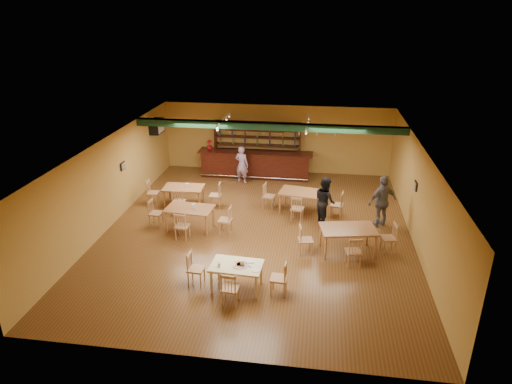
% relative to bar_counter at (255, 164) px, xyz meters
% --- Properties ---
extents(floor, '(12.00, 12.00, 0.00)m').
position_rel_bar_counter_xyz_m(floor, '(0.82, -5.15, -0.56)').
color(floor, brown).
rests_on(floor, ground).
extents(ceiling_beam, '(10.00, 0.30, 0.25)m').
position_rel_bar_counter_xyz_m(ceiling_beam, '(0.82, -2.35, 2.31)').
color(ceiling_beam, black).
rests_on(ceiling_beam, ceiling).
extents(track_rail_left, '(0.05, 2.50, 0.05)m').
position_rel_bar_counter_xyz_m(track_rail_left, '(-0.98, -1.75, 2.38)').
color(track_rail_left, white).
rests_on(track_rail_left, ceiling).
extents(track_rail_right, '(0.05, 2.50, 0.05)m').
position_rel_bar_counter_xyz_m(track_rail_right, '(2.22, -1.75, 2.38)').
color(track_rail_right, white).
rests_on(track_rail_right, ceiling).
extents(ac_unit, '(0.34, 0.70, 0.48)m').
position_rel_bar_counter_xyz_m(ac_unit, '(-3.98, -0.95, 1.79)').
color(ac_unit, white).
rests_on(ac_unit, wall_left).
extents(picture_left, '(0.04, 0.34, 0.28)m').
position_rel_bar_counter_xyz_m(picture_left, '(-4.15, -4.15, 1.14)').
color(picture_left, black).
rests_on(picture_left, wall_left).
extents(picture_right, '(0.04, 0.34, 0.28)m').
position_rel_bar_counter_xyz_m(picture_right, '(5.79, -4.65, 1.14)').
color(picture_right, black).
rests_on(picture_right, wall_right).
extents(bar_counter, '(4.94, 0.85, 1.13)m').
position_rel_bar_counter_xyz_m(bar_counter, '(0.00, 0.00, 0.00)').
color(bar_counter, black).
rests_on(bar_counter, ground).
extents(back_bar_hutch, '(3.82, 0.40, 2.28)m').
position_rel_bar_counter_xyz_m(back_bar_hutch, '(-0.00, 0.63, 0.57)').
color(back_bar_hutch, black).
rests_on(back_bar_hutch, ground).
extents(poinsettia, '(0.31, 0.31, 0.44)m').
position_rel_bar_counter_xyz_m(poinsettia, '(-2.02, 0.00, 0.78)').
color(poinsettia, '#A60F18').
rests_on(poinsettia, bar_counter).
extents(dining_table_a, '(1.51, 0.94, 0.74)m').
position_rel_bar_counter_xyz_m(dining_table_a, '(-2.19, -3.46, -0.20)').
color(dining_table_a, '#AE693D').
rests_on(dining_table_a, ground).
extents(dining_table_b, '(1.74, 1.22, 0.80)m').
position_rel_bar_counter_xyz_m(dining_table_b, '(2.20, -3.44, -0.17)').
color(dining_table_b, '#AE693D').
rests_on(dining_table_b, ground).
extents(dining_table_c, '(1.61, 1.04, 0.77)m').
position_rel_bar_counter_xyz_m(dining_table_c, '(-1.43, -5.32, -0.18)').
color(dining_table_c, '#AE693D').
rests_on(dining_table_c, ground).
extents(dining_table_d, '(1.79, 1.28, 0.82)m').
position_rel_bar_counter_xyz_m(dining_table_d, '(3.70, -6.17, -0.16)').
color(dining_table_d, '#AE693D').
rests_on(dining_table_d, ground).
extents(near_table, '(1.39, 0.94, 0.72)m').
position_rel_bar_counter_xyz_m(near_table, '(0.74, -8.51, -0.21)').
color(near_table, beige).
rests_on(near_table, ground).
extents(pizza_tray, '(0.51, 0.51, 0.01)m').
position_rel_bar_counter_xyz_m(pizza_tray, '(0.83, -8.51, 0.16)').
color(pizza_tray, silver).
rests_on(pizza_tray, near_table).
extents(parmesan_shaker, '(0.08, 0.08, 0.11)m').
position_rel_bar_counter_xyz_m(parmesan_shaker, '(0.31, -8.66, 0.21)').
color(parmesan_shaker, '#EAE5C6').
rests_on(parmesan_shaker, near_table).
extents(napkin_stack, '(0.23, 0.19, 0.03)m').
position_rel_bar_counter_xyz_m(napkin_stack, '(1.07, -8.32, 0.17)').
color(napkin_stack, white).
rests_on(napkin_stack, near_table).
extents(pizza_server, '(0.31, 0.27, 0.00)m').
position_rel_bar_counter_xyz_m(pizza_server, '(0.98, -8.47, 0.17)').
color(pizza_server, silver).
rests_on(pizza_server, pizza_tray).
extents(side_plate, '(0.23, 0.23, 0.01)m').
position_rel_bar_counter_xyz_m(side_plate, '(1.26, -8.71, 0.16)').
color(side_plate, white).
rests_on(side_plate, near_table).
extents(patron_bar, '(0.68, 0.55, 1.61)m').
position_rel_bar_counter_xyz_m(patron_bar, '(-0.45, -0.83, 0.24)').
color(patron_bar, '#884AA2').
rests_on(patron_bar, ground).
extents(patron_right_a, '(0.93, 1.01, 1.68)m').
position_rel_bar_counter_xyz_m(patron_right_a, '(3.00, -4.24, 0.27)').
color(patron_right_a, black).
rests_on(patron_right_a, ground).
extents(patron_right_b, '(1.13, 0.90, 1.80)m').
position_rel_bar_counter_xyz_m(patron_right_b, '(4.90, -4.17, 0.34)').
color(patron_right_b, slate).
rests_on(patron_right_b, ground).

